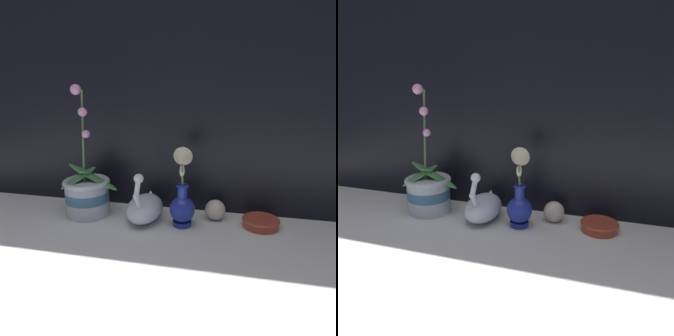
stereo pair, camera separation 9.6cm
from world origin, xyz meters
TOP-DOWN VIEW (x-y plane):
  - ground_plane at (0.00, 0.00)m, footprint 2.80×2.80m
  - window_backdrop at (0.00, 0.27)m, footprint 2.80×0.03m
  - orchid_potted_plant at (-0.31, 0.12)m, footprint 0.22×0.20m
  - swan_figurine at (-0.08, 0.12)m, footprint 0.13×0.22m
  - blue_vase at (0.06, 0.10)m, footprint 0.09×0.10m
  - glass_sphere at (0.17, 0.18)m, footprint 0.08×0.08m
  - amber_dish at (0.33, 0.15)m, footprint 0.13×0.13m

SIDE VIEW (x-z plane):
  - ground_plane at x=0.00m, z-range 0.00..0.00m
  - amber_dish at x=0.33m, z-range 0.00..0.04m
  - glass_sphere at x=0.17m, z-range 0.00..0.08m
  - swan_figurine at x=-0.08m, z-range -0.05..0.15m
  - orchid_potted_plant at x=-0.31m, z-range -0.15..0.33m
  - blue_vase at x=0.06m, z-range -0.04..0.24m
  - window_backdrop at x=0.00m, z-range 0.00..1.20m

